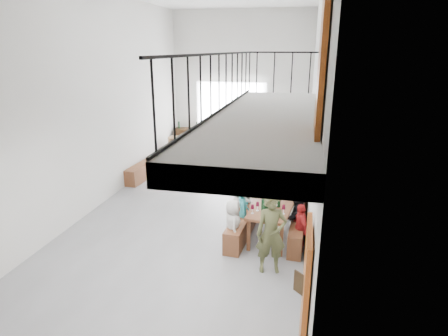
% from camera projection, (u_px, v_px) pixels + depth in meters
% --- Properties ---
extents(floor, '(12.00, 12.00, 0.00)m').
position_uv_depth(floor, '(201.00, 208.00, 9.99)').
color(floor, slate).
rests_on(floor, ground).
extents(room_walls, '(12.00, 12.00, 12.00)m').
position_uv_depth(room_walls, '(199.00, 71.00, 8.91)').
color(room_walls, white).
rests_on(room_walls, ground).
extents(gateway_portal, '(2.80, 0.08, 2.80)m').
position_uv_depth(gateway_portal, '(231.00, 117.00, 15.17)').
color(gateway_portal, white).
rests_on(gateway_portal, ground).
extents(right_wall_decor, '(0.07, 8.28, 5.07)m').
position_uv_depth(right_wall_decor, '(309.00, 175.00, 7.17)').
color(right_wall_decor, '#AD5116').
rests_on(right_wall_decor, ground).
extents(balcony, '(1.52, 5.62, 4.00)m').
position_uv_depth(balcony, '(266.00, 123.00, 5.77)').
color(balcony, white).
rests_on(balcony, ground).
extents(tasting_table, '(1.06, 2.08, 0.79)m').
position_uv_depth(tasting_table, '(274.00, 206.00, 8.33)').
color(tasting_table, brown).
rests_on(tasting_table, ground).
extents(bench_inner, '(0.52, 2.18, 0.50)m').
position_uv_depth(bench_inner, '(243.00, 223.00, 8.53)').
color(bench_inner, brown).
rests_on(bench_inner, ground).
extents(bench_wall, '(0.39, 2.24, 0.51)m').
position_uv_depth(bench_wall, '(298.00, 225.00, 8.41)').
color(bench_wall, brown).
rests_on(bench_wall, ground).
extents(tableware, '(0.71, 1.19, 0.35)m').
position_uv_depth(tableware, '(271.00, 204.00, 7.91)').
color(tableware, black).
rests_on(tableware, tasting_table).
extents(side_bench, '(0.53, 1.82, 0.51)m').
position_uv_depth(side_bench, '(143.00, 171.00, 12.21)').
color(side_bench, brown).
rests_on(side_bench, ground).
extents(oak_barrel, '(0.59, 0.59, 0.87)m').
position_uv_depth(oak_barrel, '(176.00, 148.00, 14.26)').
color(oak_barrel, '#8A5F3B').
rests_on(oak_barrel, ground).
extents(serving_counter, '(1.84, 0.77, 0.94)m').
position_uv_depth(serving_counter, '(197.00, 140.00, 15.46)').
color(serving_counter, '#321B0C').
rests_on(serving_counter, ground).
extents(counter_bottles, '(1.53, 0.32, 0.28)m').
position_uv_depth(counter_bottles, '(197.00, 125.00, 15.25)').
color(counter_bottles, black).
rests_on(counter_bottles, serving_counter).
extents(guest_left_a, '(0.50, 0.62, 1.10)m').
position_uv_depth(guest_left_a, '(233.00, 225.00, 7.79)').
color(guest_left_a, silver).
rests_on(guest_left_a, ground).
extents(guest_left_b, '(0.38, 0.48, 1.15)m').
position_uv_depth(guest_left_b, '(243.00, 212.00, 8.32)').
color(guest_left_b, teal).
rests_on(guest_left_b, ground).
extents(guest_left_c, '(0.63, 0.73, 1.31)m').
position_uv_depth(guest_left_c, '(244.00, 197.00, 8.95)').
color(guest_left_c, silver).
rests_on(guest_left_c, ground).
extents(guest_left_d, '(0.66, 0.94, 1.33)m').
position_uv_depth(guest_left_d, '(245.00, 192.00, 9.28)').
color(guest_left_d, teal).
rests_on(guest_left_d, ground).
extents(guest_right_a, '(0.47, 0.66, 1.05)m').
position_uv_depth(guest_right_a, '(300.00, 228.00, 7.73)').
color(guest_right_a, red).
rests_on(guest_right_a, ground).
extents(guest_right_b, '(0.42, 1.06, 1.12)m').
position_uv_depth(guest_right_b, '(298.00, 213.00, 8.35)').
color(guest_right_b, black).
rests_on(guest_right_b, ground).
extents(guest_right_c, '(0.43, 0.59, 1.13)m').
position_uv_depth(guest_right_c, '(299.00, 201.00, 8.95)').
color(guest_right_c, silver).
rests_on(guest_right_c, ground).
extents(host_standing, '(0.64, 0.49, 1.56)m').
position_uv_depth(host_standing, '(271.00, 234.00, 6.93)').
color(host_standing, '#464929').
rests_on(host_standing, ground).
extents(potted_plant, '(0.48, 0.43, 0.47)m').
position_uv_depth(potted_plant, '(296.00, 198.00, 10.03)').
color(potted_plant, '#184917').
rests_on(potted_plant, ground).
extents(bicycle_near, '(2.02, 1.22, 1.00)m').
position_uv_depth(bicycle_near, '(262.00, 144.00, 14.65)').
color(bicycle_near, black).
rests_on(bicycle_near, ground).
extents(bicycle_far, '(1.77, 0.98, 1.03)m').
position_uv_depth(bicycle_far, '(277.00, 148.00, 13.98)').
color(bicycle_far, black).
rests_on(bicycle_far, ground).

